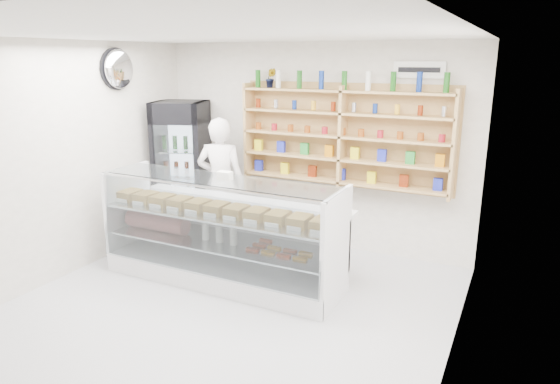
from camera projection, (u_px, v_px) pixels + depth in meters
The scene contains 8 objects.
room at pixel (210, 187), 4.75m from camera, with size 5.00×5.00×5.00m.
display_counter at pixel (223, 252), 5.94m from camera, with size 2.90×0.87×1.26m.
shop_worker at pixel (221, 183), 6.94m from camera, with size 0.66×0.44×1.82m, color white.
drinks_cooler at pixel (183, 169), 7.37m from camera, with size 0.90×0.89×1.99m.
wall_shelving at pixel (342, 137), 6.51m from camera, with size 2.84×0.28×1.33m.
potted_plant at pixel (271, 78), 6.77m from camera, with size 0.14×0.12×0.26m, color #1E6626.
security_mirror at pixel (119, 69), 6.44m from camera, with size 0.15×0.50×0.50m, color silver.
wall_sign at pixel (419, 70), 6.01m from camera, with size 0.62×0.03×0.20m, color white.
Camera 1 is at (2.64, -3.82, 2.59)m, focal length 32.00 mm.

